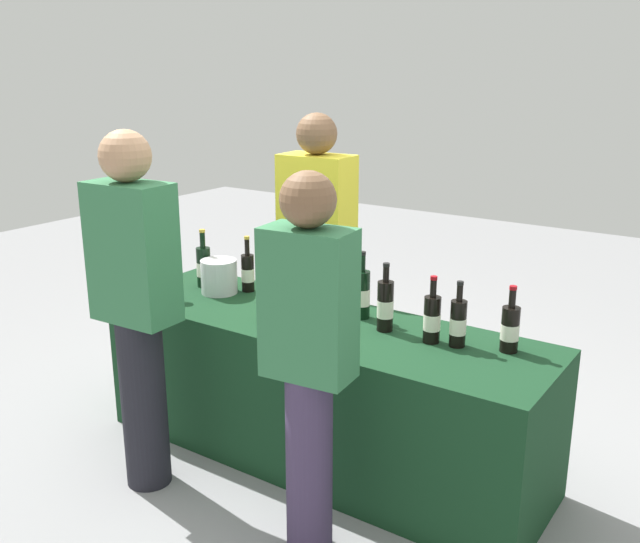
# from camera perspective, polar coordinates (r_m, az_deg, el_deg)

# --- Properties ---
(ground_plane) EXTENTS (12.00, 12.00, 0.00)m
(ground_plane) POSITION_cam_1_polar(r_m,az_deg,el_deg) (3.76, 0.00, -14.55)
(ground_plane) COLOR gray
(tasting_table) EXTENTS (2.29, 0.69, 0.73)m
(tasting_table) POSITION_cam_1_polar(r_m,az_deg,el_deg) (3.58, 0.00, -9.51)
(tasting_table) COLOR #14381E
(tasting_table) RESTS_ON ground_plane
(wine_bottle_0) EXTENTS (0.08, 0.08, 0.33)m
(wine_bottle_0) POSITION_cam_1_polar(r_m,az_deg,el_deg) (3.99, -9.33, 0.42)
(wine_bottle_0) COLOR black
(wine_bottle_0) RESTS_ON tasting_table
(wine_bottle_1) EXTENTS (0.07, 0.07, 0.31)m
(wine_bottle_1) POSITION_cam_1_polar(r_m,az_deg,el_deg) (3.88, -5.83, -0.05)
(wine_bottle_1) COLOR black
(wine_bottle_1) RESTS_ON tasting_table
(wine_bottle_2) EXTENTS (0.08, 0.08, 0.31)m
(wine_bottle_2) POSITION_cam_1_polar(r_m,az_deg,el_deg) (3.56, -0.23, -1.41)
(wine_bottle_2) COLOR black
(wine_bottle_2) RESTS_ON tasting_table
(wine_bottle_3) EXTENTS (0.08, 0.08, 0.33)m
(wine_bottle_3) POSITION_cam_1_polar(r_m,az_deg,el_deg) (3.45, 3.39, -1.80)
(wine_bottle_3) COLOR black
(wine_bottle_3) RESTS_ON tasting_table
(wine_bottle_4) EXTENTS (0.08, 0.08, 0.33)m
(wine_bottle_4) POSITION_cam_1_polar(r_m,az_deg,el_deg) (3.30, 5.27, -2.74)
(wine_bottle_4) COLOR black
(wine_bottle_4) RESTS_ON tasting_table
(wine_bottle_5) EXTENTS (0.08, 0.08, 0.31)m
(wine_bottle_5) POSITION_cam_1_polar(r_m,az_deg,el_deg) (3.19, 8.99, -3.76)
(wine_bottle_5) COLOR black
(wine_bottle_5) RESTS_ON tasting_table
(wine_bottle_6) EXTENTS (0.07, 0.07, 0.30)m
(wine_bottle_6) POSITION_cam_1_polar(r_m,az_deg,el_deg) (3.16, 11.04, -4.07)
(wine_bottle_6) COLOR black
(wine_bottle_6) RESTS_ON tasting_table
(wine_bottle_7) EXTENTS (0.08, 0.08, 0.30)m
(wine_bottle_7) POSITION_cam_1_polar(r_m,az_deg,el_deg) (3.16, 15.03, -4.44)
(wine_bottle_7) COLOR black
(wine_bottle_7) RESTS_ON tasting_table
(wine_glass_0) EXTENTS (0.07, 0.07, 0.15)m
(wine_glass_0) POSITION_cam_1_polar(r_m,az_deg,el_deg) (3.77, -11.58, -0.78)
(wine_glass_0) COLOR silver
(wine_glass_0) RESTS_ON tasting_table
(wine_glass_1) EXTENTS (0.06, 0.06, 0.14)m
(wine_glass_1) POSITION_cam_1_polar(r_m,az_deg,el_deg) (3.42, -4.26, -2.36)
(wine_glass_1) COLOR silver
(wine_glass_1) RESTS_ON tasting_table
(wine_glass_2) EXTENTS (0.07, 0.07, 0.14)m
(wine_glass_2) POSITION_cam_1_polar(r_m,az_deg,el_deg) (3.32, -1.39, -3.01)
(wine_glass_2) COLOR silver
(wine_glass_2) RESTS_ON tasting_table
(ice_bucket) EXTENTS (0.20, 0.20, 0.18)m
(ice_bucket) POSITION_cam_1_polar(r_m,az_deg,el_deg) (3.87, -8.12, -0.40)
(ice_bucket) COLOR silver
(ice_bucket) RESTS_ON tasting_table
(server_pouring) EXTENTS (0.41, 0.24, 1.68)m
(server_pouring) POSITION_cam_1_polar(r_m,az_deg,el_deg) (4.01, -0.26, 1.65)
(server_pouring) COLOR #3F3351
(server_pouring) RESTS_ON ground_plane
(guest_0) EXTENTS (0.39, 0.23, 1.67)m
(guest_0) POSITION_cam_1_polar(r_m,az_deg,el_deg) (3.27, -14.56, -2.29)
(guest_0) COLOR black
(guest_0) RESTS_ON ground_plane
(guest_1) EXTENTS (0.36, 0.22, 1.57)m
(guest_1) POSITION_cam_1_polar(r_m,az_deg,el_deg) (2.72, -0.92, -6.67)
(guest_1) COLOR #3F3351
(guest_1) RESTS_ON ground_plane
(menu_board) EXTENTS (0.59, 0.04, 0.72)m
(menu_board) POSITION_cam_1_polar(r_m,az_deg,el_deg) (4.90, -2.04, -2.38)
(menu_board) COLOR white
(menu_board) RESTS_ON ground_plane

